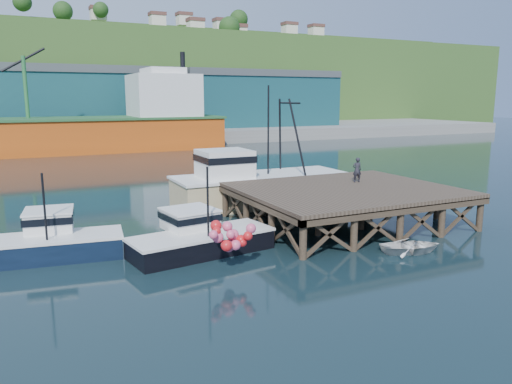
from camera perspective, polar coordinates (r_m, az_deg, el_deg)
ground at (r=27.29m, az=0.63°, el=-4.81°), size 300.00×300.00×0.00m
wharf at (r=29.49m, az=10.42°, el=0.06°), size 12.00×10.00×2.62m
far_quay at (r=94.49m, az=-18.68°, el=6.38°), size 160.00×40.00×2.00m
warehouse_mid at (r=89.32m, az=-18.48°, el=9.71°), size 28.00×16.00×9.00m
warehouse_right at (r=97.87m, az=-0.52°, el=10.30°), size 30.00×16.00×9.00m
cargo_ship at (r=71.74m, az=-23.28°, el=6.70°), size 55.50×10.00×13.75m
hillside at (r=124.15m, az=-20.77°, el=11.80°), size 220.00×50.00×22.00m
boat_navy at (r=25.13m, az=-22.57°, el=-5.09°), size 6.80×3.98×4.10m
boat_black at (r=24.14m, az=-6.56°, el=-5.05°), size 7.17×5.97×4.25m
trawler at (r=34.41m, az=0.17°, el=1.31°), size 12.17×4.41×8.13m
dinghy at (r=25.18m, az=17.32°, el=-5.94°), size 3.40×2.83×0.61m
dockworker at (r=31.58m, az=11.47°, el=2.49°), size 0.64×0.49×1.55m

